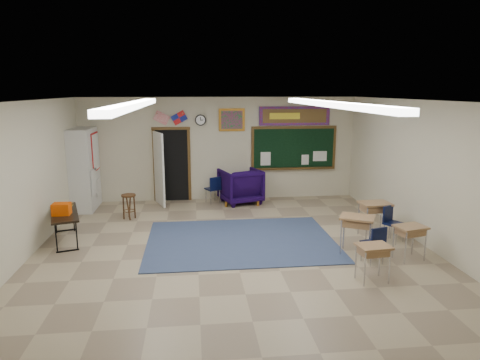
{
  "coord_description": "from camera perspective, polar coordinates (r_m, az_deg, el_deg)",
  "views": [
    {
      "loc": [
        -0.78,
        -7.91,
        3.21
      ],
      "look_at": [
        0.26,
        1.5,
        1.2
      ],
      "focal_mm": 32.0,
      "sensor_mm": 36.0,
      "label": 1
    }
  ],
  "objects": [
    {
      "name": "student_desk_back_right",
      "position": [
        8.87,
        21.67,
        -7.54
      ],
      "size": [
        0.64,
        0.54,
        0.67
      ],
      "rotation": [
        0.0,
        0.0,
        0.24
      ],
      "color": "#9B7648",
      "rests_on": "floor"
    },
    {
      "name": "doorway",
      "position": [
        12.46,
        -9.54,
        1.88
      ],
      "size": [
        1.1,
        0.89,
        2.16
      ],
      "color": "black",
      "rests_on": "back_wall"
    },
    {
      "name": "right_wall",
      "position": [
        9.4,
        24.4,
        0.42
      ],
      "size": [
        0.04,
        9.0,
        3.0
      ],
      "primitive_type": "cube",
      "color": "beige",
      "rests_on": "floor"
    },
    {
      "name": "folding_table",
      "position": [
        9.97,
        -22.27,
        -5.58
      ],
      "size": [
        0.96,
        1.65,
        0.89
      ],
      "rotation": [
        0.0,
        0.0,
        0.3
      ],
      "color": "black",
      "rests_on": "floor"
    },
    {
      "name": "student_chair_reading",
      "position": [
        12.31,
        -3.66,
        -1.27
      ],
      "size": [
        0.52,
        0.52,
        0.78
      ],
      "primitive_type": null,
      "rotation": [
        0.0,
        0.0,
        3.6
      ],
      "color": "black",
      "rests_on": "floor"
    },
    {
      "name": "fluorescent_strips",
      "position": [
        7.95,
        -0.69,
        10.04
      ],
      "size": [
        3.86,
        6.0,
        0.1
      ],
      "primitive_type": null,
      "color": "white",
      "rests_on": "ceiling"
    },
    {
      "name": "wall_flags",
      "position": [
        12.38,
        -9.28,
        8.45
      ],
      "size": [
        1.16,
        0.06,
        0.7
      ],
      "primitive_type": null,
      "color": "red",
      "rests_on": "back_wall"
    },
    {
      "name": "bulletin_board",
      "position": [
        12.75,
        7.29,
        8.48
      ],
      "size": [
        2.1,
        0.05,
        0.55
      ],
      "color": "#AC0E12",
      "rests_on": "back_wall"
    },
    {
      "name": "storage_cabinet",
      "position": [
        12.3,
        -20.01,
        1.37
      ],
      "size": [
        0.59,
        1.25,
        2.2
      ],
      "color": "beige",
      "rests_on": "floor"
    },
    {
      "name": "ceiling",
      "position": [
        7.95,
        -0.69,
        10.47
      ],
      "size": [
        8.0,
        9.0,
        0.04
      ],
      "primitive_type": "cube",
      "color": "silver",
      "rests_on": "back_wall"
    },
    {
      "name": "student_desk_front_left",
      "position": [
        8.81,
        15.27,
        -6.83
      ],
      "size": [
        0.8,
        0.73,
        0.77
      ],
      "rotation": [
        0.0,
        0.0,
        -0.49
      ],
      "color": "#9B7648",
      "rests_on": "floor"
    },
    {
      "name": "area_rug",
      "position": [
        9.33,
        0.1,
        -8.08
      ],
      "size": [
        4.0,
        3.0,
        0.02
      ],
      "primitive_type": "cube",
      "color": "navy",
      "rests_on": "floor"
    },
    {
      "name": "framed_art_print",
      "position": [
        12.45,
        -1.1,
        8.03
      ],
      "size": [
        0.75,
        0.05,
        0.65
      ],
      "color": "#A3681F",
      "rests_on": "back_wall"
    },
    {
      "name": "student_chair_desk_b",
      "position": [
        9.73,
        19.87,
        -5.61
      ],
      "size": [
        0.54,
        0.54,
        0.77
      ],
      "primitive_type": null,
      "rotation": [
        0.0,
        0.0,
        0.59
      ],
      "color": "black",
      "rests_on": "floor"
    },
    {
      "name": "student_desk_back_left",
      "position": [
        7.7,
        17.28,
        -10.29
      ],
      "size": [
        0.58,
        0.45,
        0.65
      ],
      "rotation": [
        0.0,
        0.0,
        0.1
      ],
      "color": "#9B7648",
      "rests_on": "floor"
    },
    {
      "name": "chalkboard",
      "position": [
        12.84,
        7.18,
        4.08
      ],
      "size": [
        2.55,
        0.14,
        1.3
      ],
      "color": "#523717",
      "rests_on": "back_wall"
    },
    {
      "name": "floor",
      "position": [
        8.57,
        -0.64,
        -10.02
      ],
      "size": [
        9.0,
        9.0,
        0.0
      ],
      "primitive_type": "plane",
      "color": "tan",
      "rests_on": "ground"
    },
    {
      "name": "wooden_stool",
      "position": [
        11.15,
        -14.58,
        -3.41
      ],
      "size": [
        0.36,
        0.36,
        0.63
      ],
      "color": "#4D2A17",
      "rests_on": "floor"
    },
    {
      "name": "student_desk_front_right",
      "position": [
        9.94,
        17.47,
        -4.79
      ],
      "size": [
        0.68,
        0.53,
        0.78
      ],
      "rotation": [
        0.0,
        0.0,
        0.07
      ],
      "color": "#9B7648",
      "rests_on": "floor"
    },
    {
      "name": "wall_clock",
      "position": [
        12.4,
        -5.29,
        7.96
      ],
      "size": [
        0.32,
        0.05,
        0.32
      ],
      "color": "black",
      "rests_on": "back_wall"
    },
    {
      "name": "wingback_armchair",
      "position": [
        12.29,
        0.06,
        -0.77
      ],
      "size": [
        1.33,
        1.35,
        0.99
      ],
      "primitive_type": "imported",
      "rotation": [
        0.0,
        0.0,
        3.44
      ],
      "color": "black",
      "rests_on": "floor"
    },
    {
      "name": "back_wall",
      "position": [
        12.55,
        -2.7,
        4.14
      ],
      "size": [
        8.0,
        0.04,
        3.0
      ],
      "primitive_type": "cube",
      "color": "beige",
      "rests_on": "floor"
    },
    {
      "name": "front_wall",
      "position": [
        3.89,
        6.11,
        -14.17
      ],
      "size": [
        8.0,
        0.04,
        3.0
      ],
      "primitive_type": "cube",
      "color": "beige",
      "rests_on": "floor"
    },
    {
      "name": "left_wall",
      "position": [
        8.71,
        -27.88,
        -0.75
      ],
      "size": [
        0.04,
        9.0,
        3.0
      ],
      "primitive_type": "cube",
      "color": "beige",
      "rests_on": "floor"
    },
    {
      "name": "student_chair_desk_a",
      "position": [
        8.48,
        17.29,
        -8.17
      ],
      "size": [
        0.45,
        0.45,
        0.74
      ],
      "primitive_type": null,
      "rotation": [
        0.0,
        0.0,
        3.4
      ],
      "color": "black",
      "rests_on": "floor"
    }
  ]
}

